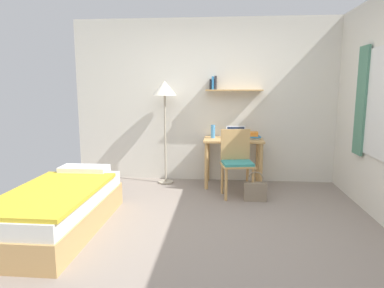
# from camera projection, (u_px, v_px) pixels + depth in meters

# --- Properties ---
(ground_plane) EXTENTS (5.28, 5.28, 0.00)m
(ground_plane) POSITION_uv_depth(u_px,v_px,m) (202.00, 228.00, 3.72)
(ground_plane) COLOR gray
(wall_back) EXTENTS (4.40, 0.27, 2.60)m
(wall_back) POSITION_uv_depth(u_px,v_px,m) (210.00, 101.00, 5.49)
(wall_back) COLOR silver
(wall_back) RESTS_ON ground_plane
(bed) EXTENTS (0.86, 1.84, 0.54)m
(bed) POSITION_uv_depth(u_px,v_px,m) (59.00, 209.00, 3.65)
(bed) COLOR tan
(bed) RESTS_ON ground_plane
(desk) EXTENTS (0.90, 0.56, 0.74)m
(desk) POSITION_uv_depth(u_px,v_px,m) (233.00, 148.00, 5.26)
(desk) COLOR tan
(desk) RESTS_ON ground_plane
(desk_chair) EXTENTS (0.50, 0.45, 0.94)m
(desk_chair) POSITION_uv_depth(u_px,v_px,m) (237.00, 160.00, 4.78)
(desk_chair) COLOR tan
(desk_chair) RESTS_ON ground_plane
(standing_lamp) EXTENTS (0.37, 0.37, 1.62)m
(standing_lamp) POSITION_uv_depth(u_px,v_px,m) (165.00, 94.00, 5.26)
(standing_lamp) COLOR #B2A893
(standing_lamp) RESTS_ON ground_plane
(laptop) EXTENTS (0.30, 0.21, 0.19)m
(laptop) POSITION_uv_depth(u_px,v_px,m) (236.00, 135.00, 5.29)
(laptop) COLOR #B7BABF
(laptop) RESTS_ON desk
(water_bottle) EXTENTS (0.06, 0.06, 0.21)m
(water_bottle) POSITION_uv_depth(u_px,v_px,m) (213.00, 131.00, 5.30)
(water_bottle) COLOR #4C99DB
(water_bottle) RESTS_ON desk
(book_stack) EXTENTS (0.19, 0.26, 0.11)m
(book_stack) POSITION_uv_depth(u_px,v_px,m) (254.00, 136.00, 5.21)
(book_stack) COLOR silver
(book_stack) RESTS_ON desk
(handbag) EXTENTS (0.30, 0.11, 0.41)m
(handbag) POSITION_uv_depth(u_px,v_px,m) (255.00, 191.00, 4.61)
(handbag) COLOR gray
(handbag) RESTS_ON ground_plane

